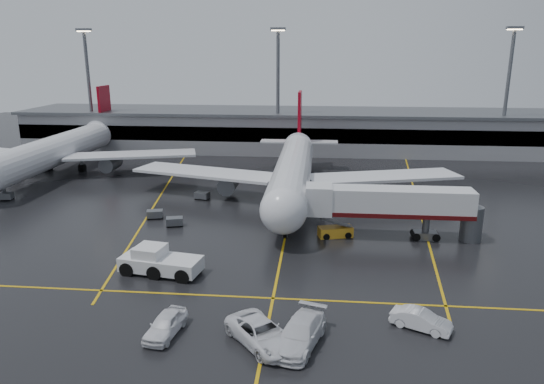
# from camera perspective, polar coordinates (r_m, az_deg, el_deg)

# --- Properties ---
(ground) EXTENTS (220.00, 220.00, 0.00)m
(ground) POSITION_cam_1_polar(r_m,az_deg,el_deg) (64.56, 1.94, -2.99)
(ground) COLOR black
(ground) RESTS_ON ground
(apron_line_centre) EXTENTS (0.25, 90.00, 0.02)m
(apron_line_centre) POSITION_cam_1_polar(r_m,az_deg,el_deg) (64.56, 1.94, -2.98)
(apron_line_centre) COLOR gold
(apron_line_centre) RESTS_ON ground
(apron_line_stop) EXTENTS (60.00, 0.25, 0.02)m
(apron_line_stop) POSITION_cam_1_polar(r_m,az_deg,el_deg) (44.31, 0.11, -12.04)
(apron_line_stop) COLOR gold
(apron_line_stop) RESTS_ON ground
(apron_line_left) EXTENTS (9.99, 69.35, 0.02)m
(apron_line_left) POSITION_cam_1_polar(r_m,az_deg,el_deg) (77.69, -12.47, -0.13)
(apron_line_left) COLOR gold
(apron_line_left) RESTS_ON ground
(apron_line_right) EXTENTS (7.57, 69.64, 0.02)m
(apron_line_right) POSITION_cam_1_polar(r_m,az_deg,el_deg) (75.38, 16.22, -0.87)
(apron_line_right) COLOR gold
(apron_line_right) RESTS_ON ground
(terminal) EXTENTS (122.00, 19.00, 8.60)m
(terminal) POSITION_cam_1_polar(r_m,az_deg,el_deg) (110.29, 3.53, 7.09)
(terminal) COLOR gray
(terminal) RESTS_ON ground
(light_mast_left) EXTENTS (3.00, 1.20, 25.45)m
(light_mast_left) POSITION_cam_1_polar(r_m,az_deg,el_deg) (114.16, -20.20, 11.60)
(light_mast_left) COLOR #595B60
(light_mast_left) RESTS_ON ground
(light_mast_mid) EXTENTS (3.00, 1.20, 25.45)m
(light_mast_mid) POSITION_cam_1_polar(r_m,az_deg,el_deg) (103.63, 0.68, 12.22)
(light_mast_mid) COLOR #595B60
(light_mast_mid) RESTS_ON ground
(light_mast_right) EXTENTS (3.00, 1.20, 25.45)m
(light_mast_right) POSITION_cam_1_polar(r_m,az_deg,el_deg) (109.48, 25.34, 10.94)
(light_mast_right) COLOR #595B60
(light_mast_right) RESTS_ON ground
(main_airliner) EXTENTS (48.80, 45.60, 14.10)m
(main_airliner) POSITION_cam_1_polar(r_m,az_deg,el_deg) (72.74, 2.45, 2.58)
(main_airliner) COLOR silver
(main_airliner) RESTS_ON ground
(second_airliner) EXTENTS (48.80, 45.60, 14.10)m
(second_airliner) POSITION_cam_1_polar(r_m,az_deg,el_deg) (95.94, -23.12, 4.52)
(second_airliner) COLOR silver
(second_airliner) RESTS_ON ground
(jet_bridge) EXTENTS (19.90, 3.40, 6.05)m
(jet_bridge) POSITION_cam_1_polar(r_m,az_deg,el_deg) (58.13, 13.36, -1.47)
(jet_bridge) COLOR silver
(jet_bridge) RESTS_ON ground
(pushback_tractor) EXTENTS (8.17, 4.50, 2.77)m
(pushback_tractor) POSITION_cam_1_polar(r_m,az_deg,el_deg) (49.80, -12.79, -7.82)
(pushback_tractor) COLOR silver
(pushback_tractor) RESTS_ON ground
(belt_loader) EXTENTS (4.19, 2.66, 2.47)m
(belt_loader) POSITION_cam_1_polar(r_m,az_deg,el_deg) (58.45, 7.25, -4.50)
(belt_loader) COLOR gold
(belt_loader) RESTS_ON ground
(service_van_a) EXTENTS (6.47, 6.87, 1.80)m
(service_van_a) POSITION_cam_1_polar(r_m,az_deg,el_deg) (37.73, -1.21, -15.82)
(service_van_a) COLOR white
(service_van_a) RESTS_ON ground
(service_van_b) EXTENTS (4.43, 7.01, 1.89)m
(service_van_b) POSITION_cam_1_polar(r_m,az_deg,el_deg) (37.69, 3.20, -15.80)
(service_van_b) COLOR silver
(service_van_b) RESTS_ON ground
(service_van_c) EXTENTS (4.84, 3.46, 1.52)m
(service_van_c) POSITION_cam_1_polar(r_m,az_deg,el_deg) (41.24, 16.65, -13.82)
(service_van_c) COLOR silver
(service_van_c) RESTS_ON ground
(service_van_d) EXTENTS (2.65, 5.05, 1.64)m
(service_van_d) POSITION_cam_1_polar(r_m,az_deg,el_deg) (39.73, -12.07, -14.59)
(service_van_d) COLOR white
(service_van_d) RESTS_ON ground
(baggage_cart_a) EXTENTS (2.28, 1.79, 1.12)m
(baggage_cart_a) POSITION_cam_1_polar(r_m,az_deg,el_deg) (62.54, -11.08, -3.30)
(baggage_cart_a) COLOR #595B60
(baggage_cart_a) RESTS_ON ground
(baggage_cart_b) EXTENTS (2.27, 1.77, 1.12)m
(baggage_cart_b) POSITION_cam_1_polar(r_m,az_deg,el_deg) (65.90, -13.24, -2.45)
(baggage_cart_b) COLOR #595B60
(baggage_cart_b) RESTS_ON ground
(baggage_cart_c) EXTENTS (2.25, 1.74, 1.12)m
(baggage_cart_c) POSITION_cam_1_polar(r_m,az_deg,el_deg) (73.22, -7.99, -0.37)
(baggage_cart_c) COLOR #595B60
(baggage_cart_c) RESTS_ON ground
(baggage_cart_e) EXTENTS (2.20, 1.63, 1.12)m
(baggage_cart_e) POSITION_cam_1_polar(r_m,az_deg,el_deg) (81.85, -28.18, -0.40)
(baggage_cart_e) COLOR #595B60
(baggage_cart_e) RESTS_ON ground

